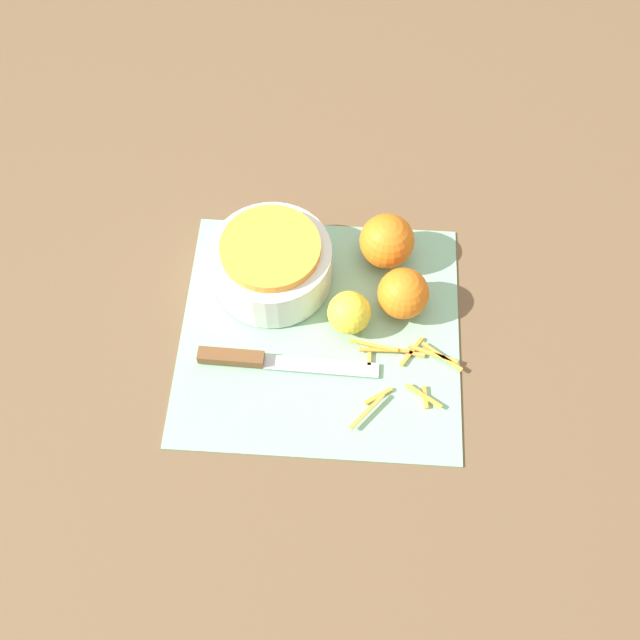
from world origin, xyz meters
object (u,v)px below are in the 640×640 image
object	(u,v)px
bowl_speckled	(272,262)
knife	(255,360)
orange_right	(387,241)
orange_left	(403,293)
lemon	(349,313)

from	to	relation	value
bowl_speckled	knife	world-z (taller)	bowl_speckled
bowl_speckled	orange_right	bearing A→B (deg)	16.30
bowl_speckled	orange_left	size ratio (longest dim) A/B	2.37
bowl_speckled	orange_left	bearing A→B (deg)	-11.44
knife	bowl_speckled	bearing A→B (deg)	86.45
orange_left	lemon	world-z (taller)	orange_left
bowl_speckled	orange_right	world-z (taller)	bowl_speckled
knife	orange_left	size ratio (longest dim) A/B	3.43
bowl_speckled	lemon	size ratio (longest dim) A/B	2.82
knife	orange_left	bearing A→B (deg)	28.18
knife	orange_left	world-z (taller)	orange_left
knife	orange_right	bearing A→B (deg)	48.21
knife	orange_left	distance (m)	0.23
orange_left	orange_right	distance (m)	0.09
bowl_speckled	orange_left	world-z (taller)	bowl_speckled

